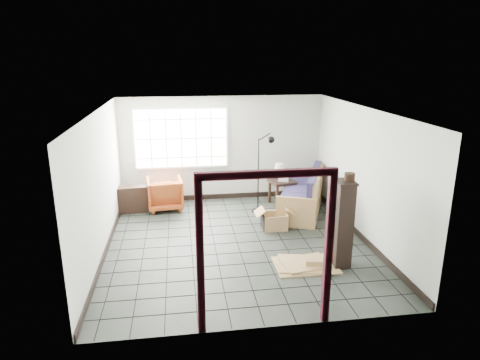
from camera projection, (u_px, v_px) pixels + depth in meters
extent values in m
plane|color=black|center=(237.00, 243.00, 8.41)|extent=(5.50, 5.50, 0.00)
cube|color=beige|center=(222.00, 149.00, 10.66)|extent=(5.00, 0.02, 2.60)
cube|color=beige|center=(267.00, 239.00, 5.43)|extent=(5.00, 0.02, 2.60)
cube|color=beige|center=(100.00, 185.00, 7.70)|extent=(0.02, 5.50, 2.60)
cube|color=beige|center=(363.00, 174.00, 8.39)|extent=(0.02, 5.50, 2.60)
cube|color=white|center=(237.00, 110.00, 7.68)|extent=(5.00, 5.50, 0.02)
cube|color=black|center=(223.00, 196.00, 10.99)|extent=(4.95, 0.03, 0.12)
cube|color=black|center=(107.00, 248.00, 8.05)|extent=(0.03, 5.45, 0.12)
cube|color=black|center=(357.00, 233.00, 8.74)|extent=(0.03, 5.45, 0.12)
cube|color=silver|center=(181.00, 138.00, 10.40)|extent=(2.32, 0.06, 1.52)
cube|color=white|center=(181.00, 139.00, 10.36)|extent=(2.20, 0.02, 1.40)
cube|color=#3A0D17|center=(200.00, 260.00, 5.44)|extent=(0.10, 0.08, 2.10)
cube|color=#3A0D17|center=(328.00, 251.00, 5.67)|extent=(0.10, 0.08, 2.10)
cube|color=#3A0D17|center=(267.00, 174.00, 5.24)|extent=(1.80, 0.08, 0.10)
cube|color=tan|center=(301.00, 203.00, 10.10)|extent=(1.60, 2.27, 0.38)
cube|color=tan|center=(295.00, 213.00, 9.05)|extent=(0.80, 0.39, 0.67)
cube|color=tan|center=(306.00, 184.00, 11.06)|extent=(0.80, 0.39, 0.67)
cube|color=tan|center=(318.00, 188.00, 9.90)|extent=(0.90, 1.98, 0.74)
cube|color=#191E40|center=(297.00, 201.00, 9.38)|extent=(0.96, 0.92, 0.17)
cube|color=#191E40|center=(312.00, 191.00, 9.23)|extent=(0.40, 0.68, 0.55)
cube|color=#191E40|center=(301.00, 192.00, 10.03)|extent=(0.96, 0.92, 0.17)
cube|color=#191E40|center=(314.00, 182.00, 9.88)|extent=(0.40, 0.68, 0.55)
cube|color=#191E40|center=(304.00, 183.00, 10.67)|extent=(0.96, 0.92, 0.17)
cube|color=#191E40|center=(317.00, 175.00, 10.53)|extent=(0.40, 0.68, 0.55)
imported|color=maroon|center=(165.00, 192.00, 10.16)|extent=(0.88, 0.83, 0.83)
cube|color=black|center=(282.00, 182.00, 10.42)|extent=(0.66, 0.66, 0.07)
cube|color=black|center=(277.00, 197.00, 10.23)|extent=(0.07, 0.07, 0.56)
cube|color=black|center=(294.00, 195.00, 10.37)|extent=(0.07, 0.07, 0.56)
cube|color=black|center=(270.00, 192.00, 10.63)|extent=(0.07, 0.07, 0.56)
cube|color=black|center=(286.00, 190.00, 10.77)|extent=(0.07, 0.07, 0.56)
cylinder|color=black|center=(279.00, 177.00, 10.44)|extent=(0.14, 0.14, 0.14)
cylinder|color=black|center=(279.00, 172.00, 10.41)|extent=(0.03, 0.03, 0.10)
cone|color=beige|center=(279.00, 167.00, 10.38)|extent=(0.36, 0.36, 0.21)
cube|color=silver|center=(283.00, 179.00, 10.36)|extent=(0.30, 0.26, 0.09)
cylinder|color=black|center=(278.00, 179.00, 10.38)|extent=(0.03, 0.06, 0.05)
cylinder|color=black|center=(258.00, 211.00, 10.09)|extent=(0.37, 0.37, 0.03)
cylinder|color=black|center=(258.00, 175.00, 9.85)|extent=(0.03, 0.03, 1.72)
cylinder|color=black|center=(265.00, 136.00, 9.61)|extent=(0.28, 0.13, 0.15)
sphere|color=black|center=(271.00, 140.00, 9.64)|extent=(0.20, 0.20, 0.15)
cube|color=black|center=(134.00, 199.00, 10.01)|extent=(0.83, 0.41, 0.62)
cube|color=black|center=(134.00, 199.00, 10.00)|extent=(0.77, 0.36, 0.03)
cube|color=black|center=(342.00, 224.00, 7.33)|extent=(0.29, 0.38, 1.52)
cube|color=black|center=(345.00, 182.00, 7.11)|extent=(0.33, 0.42, 0.04)
cylinder|color=black|center=(350.00, 177.00, 7.10)|extent=(0.19, 0.19, 0.13)
cube|color=#9F734D|center=(274.00, 228.00, 9.10)|extent=(0.50, 0.40, 0.02)
cube|color=black|center=(263.00, 222.00, 9.02)|extent=(0.02, 0.40, 0.34)
cube|color=#9F734D|center=(286.00, 220.00, 9.09)|extent=(0.02, 0.40, 0.34)
cube|color=#9F734D|center=(276.00, 225.00, 8.87)|extent=(0.50, 0.02, 0.34)
cube|color=#9F734D|center=(272.00, 218.00, 9.24)|extent=(0.50, 0.02, 0.34)
cube|color=#9F734D|center=(260.00, 212.00, 8.94)|extent=(0.19, 0.40, 0.14)
cube|color=#9F734D|center=(289.00, 210.00, 9.04)|extent=(0.19, 0.40, 0.14)
cube|color=#9F734D|center=(305.00, 265.00, 7.49)|extent=(1.08, 0.77, 0.02)
cube|color=#9F734D|center=(305.00, 264.00, 7.48)|extent=(1.06, 0.87, 0.02)
cube|color=#9F734D|center=(305.00, 263.00, 7.48)|extent=(0.89, 0.70, 0.02)
cube|color=#9F734D|center=(314.00, 261.00, 7.43)|extent=(0.35, 0.30, 0.09)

